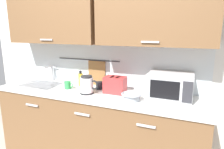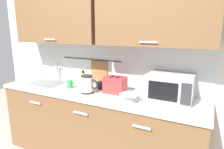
# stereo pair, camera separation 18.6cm
# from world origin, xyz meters

# --- Properties ---
(counter_unit) EXTENTS (2.53, 0.64, 0.90)m
(counter_unit) POSITION_xyz_m (-0.01, 0.30, 0.46)
(counter_unit) COLOR brown
(counter_unit) RESTS_ON ground
(back_wall_assembly) EXTENTS (3.70, 0.41, 2.50)m
(back_wall_assembly) POSITION_xyz_m (-0.00, 0.53, 1.52)
(back_wall_assembly) COLOR silver
(back_wall_assembly) RESTS_ON ground
(sink_faucet) EXTENTS (0.09, 0.17, 0.22)m
(sink_faucet) POSITION_xyz_m (-0.82, 0.53, 1.04)
(sink_faucet) COLOR #B2B5BA
(sink_faucet) RESTS_ON counter_unit
(microwave) EXTENTS (0.46, 0.35, 0.27)m
(microwave) POSITION_xyz_m (0.84, 0.41, 1.04)
(microwave) COLOR silver
(microwave) RESTS_ON counter_unit
(electric_kettle) EXTENTS (0.23, 0.16, 0.21)m
(electric_kettle) POSITION_xyz_m (-0.05, 0.21, 1.00)
(electric_kettle) COLOR black
(electric_kettle) RESTS_ON counter_unit
(dish_soap_bottle) EXTENTS (0.06, 0.06, 0.20)m
(dish_soap_bottle) POSITION_xyz_m (-0.30, 0.47, 0.99)
(dish_soap_bottle) COLOR yellow
(dish_soap_bottle) RESTS_ON counter_unit
(mug_near_sink) EXTENTS (0.12, 0.08, 0.09)m
(mug_near_sink) POSITION_xyz_m (-0.37, 0.28, 0.95)
(mug_near_sink) COLOR green
(mug_near_sink) RESTS_ON counter_unit
(mixing_bowl) EXTENTS (0.21, 0.21, 0.08)m
(mixing_bowl) POSITION_xyz_m (0.49, 0.18, 0.94)
(mixing_bowl) COLOR #A5ADB7
(mixing_bowl) RESTS_ON counter_unit
(toaster) EXTENTS (0.26, 0.17, 0.19)m
(toaster) POSITION_xyz_m (0.23, 0.35, 1.00)
(toaster) COLOR red
(toaster) RESTS_ON counter_unit
(mug_by_kettle) EXTENTS (0.12, 0.08, 0.09)m
(mug_by_kettle) POSITION_xyz_m (0.01, 0.41, 0.95)
(mug_by_kettle) COLOR black
(mug_by_kettle) RESTS_ON counter_unit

